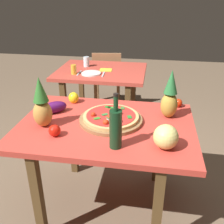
# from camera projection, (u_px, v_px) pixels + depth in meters

# --- Properties ---
(ground_plane) EXTENTS (10.00, 10.00, 0.00)m
(ground_plane) POSITION_uv_depth(u_px,v_px,m) (107.00, 204.00, 2.20)
(ground_plane) COLOR brown
(display_table) EXTENTS (1.25, 0.89, 0.77)m
(display_table) POSITION_uv_depth(u_px,v_px,m) (106.00, 135.00, 1.90)
(display_table) COLOR brown
(display_table) RESTS_ON ground_plane
(background_table) EXTENTS (1.04, 0.82, 0.77)m
(background_table) POSITION_uv_depth(u_px,v_px,m) (101.00, 79.00, 3.13)
(background_table) COLOR brown
(background_table) RESTS_ON ground_plane
(dining_chair) EXTENTS (0.45, 0.45, 0.85)m
(dining_chair) POSITION_uv_depth(u_px,v_px,m) (107.00, 77.00, 3.78)
(dining_chair) COLOR olive
(dining_chair) RESTS_ON ground_plane
(pizza_board) EXTENTS (0.46, 0.46, 0.02)m
(pizza_board) POSITION_uv_depth(u_px,v_px,m) (111.00, 120.00, 1.89)
(pizza_board) COLOR olive
(pizza_board) RESTS_ON display_table
(pizza) EXTENTS (0.40, 0.40, 0.06)m
(pizza) POSITION_uv_depth(u_px,v_px,m) (111.00, 117.00, 1.88)
(pizza) COLOR tan
(pizza) RESTS_ON pizza_board
(wine_bottle) EXTENTS (0.08, 0.08, 0.35)m
(wine_bottle) POSITION_uv_depth(u_px,v_px,m) (116.00, 128.00, 1.54)
(wine_bottle) COLOR #13321B
(wine_bottle) RESTS_ON display_table
(pineapple_left) EXTENTS (0.12, 0.12, 0.36)m
(pineapple_left) POSITION_uv_depth(u_px,v_px,m) (170.00, 97.00, 1.89)
(pineapple_left) COLOR #AB8C35
(pineapple_left) RESTS_ON display_table
(pineapple_right) EXTENTS (0.13, 0.13, 0.36)m
(pineapple_right) POSITION_uv_depth(u_px,v_px,m) (42.00, 105.00, 1.77)
(pineapple_right) COLOR #B4833A
(pineapple_right) RESTS_ON display_table
(melon) EXTENTS (0.15, 0.15, 0.15)m
(melon) POSITION_uv_depth(u_px,v_px,m) (166.00, 137.00, 1.55)
(melon) COLOR #DACD72
(melon) RESTS_ON display_table
(bell_pepper) EXTENTS (0.09, 0.09, 0.09)m
(bell_pepper) POSITION_uv_depth(u_px,v_px,m) (74.00, 98.00, 2.19)
(bell_pepper) COLOR yellow
(bell_pepper) RESTS_ON display_table
(eggplant) EXTENTS (0.21, 0.19, 0.09)m
(eggplant) POSITION_uv_depth(u_px,v_px,m) (54.00, 107.00, 2.01)
(eggplant) COLOR #4A114F
(eggplant) RESTS_ON display_table
(tomato_at_corner) EXTENTS (0.07, 0.07, 0.07)m
(tomato_at_corner) POSITION_uv_depth(u_px,v_px,m) (178.00, 103.00, 2.11)
(tomato_at_corner) COLOR red
(tomato_at_corner) RESTS_ON display_table
(tomato_by_bottle) EXTENTS (0.08, 0.08, 0.08)m
(tomato_by_bottle) POSITION_uv_depth(u_px,v_px,m) (55.00, 131.00, 1.69)
(tomato_by_bottle) COLOR red
(tomato_by_bottle) RESTS_ON display_table
(drinking_glass_juice) EXTENTS (0.06, 0.06, 0.11)m
(drinking_glass_juice) POSITION_uv_depth(u_px,v_px,m) (74.00, 70.00, 2.91)
(drinking_glass_juice) COLOR gold
(drinking_glass_juice) RESTS_ON background_table
(drinking_glass_water) EXTENTS (0.07, 0.07, 0.12)m
(drinking_glass_water) POSITION_uv_depth(u_px,v_px,m) (86.00, 62.00, 3.19)
(drinking_glass_water) COLOR silver
(drinking_glass_water) RESTS_ON background_table
(dinner_plate) EXTENTS (0.22, 0.22, 0.02)m
(dinner_plate) POSITION_uv_depth(u_px,v_px,m) (91.00, 73.00, 2.93)
(dinner_plate) COLOR white
(dinner_plate) RESTS_ON background_table
(fork_utensil) EXTENTS (0.02, 0.18, 0.01)m
(fork_utensil) POSITION_uv_depth(u_px,v_px,m) (79.00, 73.00, 2.95)
(fork_utensil) COLOR silver
(fork_utensil) RESTS_ON background_table
(knife_utensil) EXTENTS (0.03, 0.18, 0.01)m
(knife_utensil) POSITION_uv_depth(u_px,v_px,m) (103.00, 74.00, 2.91)
(knife_utensil) COLOR silver
(knife_utensil) RESTS_ON background_table
(napkin_folded) EXTENTS (0.15, 0.13, 0.01)m
(napkin_folded) POSITION_uv_depth(u_px,v_px,m) (106.00, 70.00, 3.07)
(napkin_folded) COLOR yellow
(napkin_folded) RESTS_ON background_table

